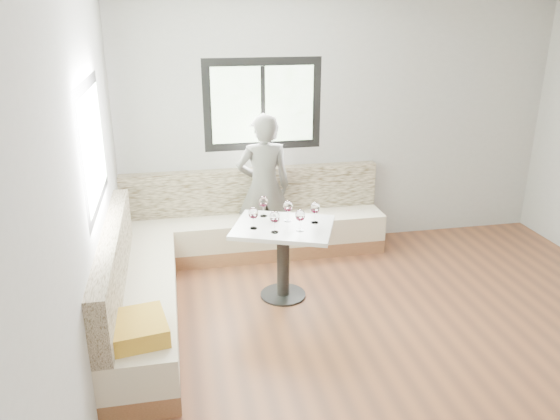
% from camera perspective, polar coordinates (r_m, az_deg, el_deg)
% --- Properties ---
extents(room, '(5.01, 5.01, 2.81)m').
position_cam_1_polar(room, '(4.10, 15.39, 2.19)').
color(room, brown).
rests_on(room, ground).
extents(banquette, '(2.90, 2.80, 0.95)m').
position_cam_1_polar(banquette, '(5.52, -7.27, -4.50)').
color(banquette, '#9C643D').
rests_on(banquette, ground).
extents(table, '(1.09, 0.98, 0.74)m').
position_cam_1_polar(table, '(5.15, 0.33, -3.53)').
color(table, black).
rests_on(table, ground).
extents(person, '(0.59, 0.39, 1.62)m').
position_cam_1_polar(person, '(5.93, -1.70, 2.38)').
color(person, '#52504A').
rests_on(person, ground).
extents(olive_ramekin, '(0.09, 0.09, 0.04)m').
position_cam_1_polar(olive_ramekin, '(5.20, -0.57, -0.84)').
color(olive_ramekin, white).
rests_on(olive_ramekin, table).
extents(wine_glass_a, '(0.09, 0.09, 0.20)m').
position_cam_1_polar(wine_glass_a, '(4.96, -2.81, -0.41)').
color(wine_glass_a, white).
rests_on(wine_glass_a, table).
extents(wine_glass_b, '(0.09, 0.09, 0.20)m').
position_cam_1_polar(wine_glass_b, '(4.87, -0.57, -0.80)').
color(wine_glass_b, white).
rests_on(wine_glass_b, table).
extents(wine_glass_c, '(0.09, 0.09, 0.20)m').
position_cam_1_polar(wine_glass_c, '(4.91, 2.13, -0.63)').
color(wine_glass_c, white).
rests_on(wine_glass_c, table).
extents(wine_glass_d, '(0.09, 0.09, 0.20)m').
position_cam_1_polar(wine_glass_d, '(5.13, 0.83, 0.34)').
color(wine_glass_d, white).
rests_on(wine_glass_d, table).
extents(wine_glass_e, '(0.09, 0.09, 0.20)m').
position_cam_1_polar(wine_glass_e, '(5.10, 3.68, 0.15)').
color(wine_glass_e, white).
rests_on(wine_glass_e, table).
extents(wine_glass_f, '(0.09, 0.09, 0.20)m').
position_cam_1_polar(wine_glass_f, '(5.25, -1.75, 0.81)').
color(wine_glass_f, white).
rests_on(wine_glass_f, table).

